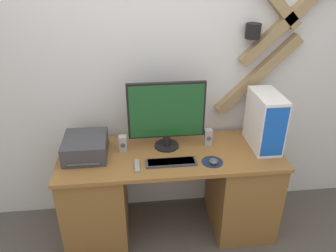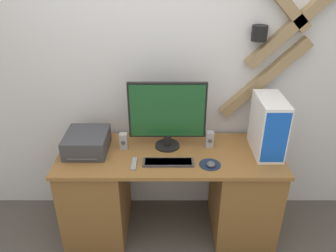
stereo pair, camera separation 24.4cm
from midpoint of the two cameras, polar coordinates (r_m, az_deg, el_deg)
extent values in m
cube|color=silver|center=(2.66, -3.11, 10.21)|extent=(6.40, 0.05, 2.70)
cube|color=olive|center=(2.72, 17.74, 17.28)|extent=(0.71, 0.08, 0.71)
cube|color=olive|center=(2.76, 12.80, 8.60)|extent=(0.66, 0.08, 0.66)
cylinder|color=black|center=(2.62, 11.95, 15.85)|extent=(0.12, 0.12, 0.11)
cube|color=brown|center=(2.56, -2.25, -5.04)|extent=(1.73, 0.64, 0.03)
cube|color=brown|center=(2.83, -14.86, -12.24)|extent=(0.48, 0.59, 0.75)
cube|color=brown|center=(2.89, 10.31, -10.72)|extent=(0.48, 0.59, 0.75)
cylinder|color=black|center=(2.63, -2.89, -3.49)|extent=(0.20, 0.20, 0.02)
cylinder|color=black|center=(2.61, -2.92, -2.49)|extent=(0.06, 0.06, 0.09)
cube|color=black|center=(2.50, -3.07, 2.68)|extent=(0.60, 0.03, 0.45)
cube|color=#194C23|center=(2.48, -3.04, 2.52)|extent=(0.57, 0.01, 0.42)
cube|color=#3D3D42|center=(2.43, -2.33, -6.42)|extent=(0.38, 0.11, 0.02)
cube|color=#5B5B60|center=(2.43, -2.33, -6.31)|extent=(0.35, 0.09, 0.01)
cylinder|color=#19233D|center=(2.45, 4.91, -6.33)|extent=(0.16, 0.16, 0.00)
ellipsoid|color=#4C4C51|center=(2.43, 5.10, -6.24)|extent=(0.06, 0.07, 0.03)
cube|color=white|center=(2.62, 13.99, 0.83)|extent=(0.20, 0.39, 0.44)
cube|color=blue|center=(2.47, 15.40, -1.15)|extent=(0.18, 0.01, 0.40)
cube|color=#38383D|center=(2.60, -16.80, -3.55)|extent=(0.32, 0.35, 0.15)
cube|color=#515156|center=(2.53, -17.03, -5.58)|extent=(0.23, 0.16, 0.01)
cube|color=#99999E|center=(2.59, -10.53, -3.09)|extent=(0.06, 0.06, 0.13)
cylinder|color=#47474C|center=(2.56, -10.57, -3.44)|extent=(0.04, 0.00, 0.04)
cube|color=#99999E|center=(2.64, 4.41, -1.98)|extent=(0.06, 0.06, 0.13)
cylinder|color=#47474C|center=(2.62, 4.52, -2.31)|extent=(0.04, 0.00, 0.04)
cube|color=gray|center=(2.42, -8.31, -6.98)|extent=(0.04, 0.15, 0.02)
camera|label=1|loc=(0.12, -92.86, -1.50)|focal=35.00mm
camera|label=2|loc=(0.12, 87.14, 1.50)|focal=35.00mm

